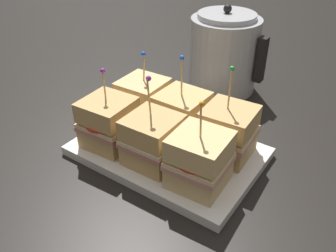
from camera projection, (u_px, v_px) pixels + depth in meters
ground_plane at (168, 155)px, 0.70m from camera, size 6.00×6.00×0.00m
serving_platter at (168, 151)px, 0.69m from camera, size 0.34×0.23×0.02m
sandwich_front_left at (109, 123)px, 0.67m from camera, size 0.10×0.10×0.15m
sandwich_front_center at (152, 140)px, 0.63m from camera, size 0.09×0.09×0.17m
sandwich_front_right at (199, 160)px, 0.58m from camera, size 0.10×0.10×0.16m
sandwich_back_left at (143, 101)px, 0.74m from camera, size 0.10×0.10×0.16m
sandwich_back_center at (180, 116)px, 0.69m from camera, size 0.09×0.09×0.17m
sandwich_back_right at (228, 132)px, 0.65m from camera, size 0.10×0.10×0.18m
kettle_steel at (224, 53)px, 0.89m from camera, size 0.19×0.17×0.21m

